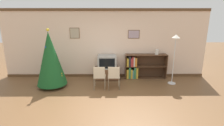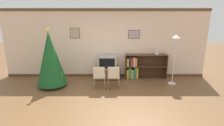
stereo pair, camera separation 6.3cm
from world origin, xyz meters
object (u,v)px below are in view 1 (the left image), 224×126
Objects in this scene: folding_chair_right at (114,76)px; vase at (157,52)px; tv_console at (107,73)px; standing_lamp at (175,47)px; bookshelf at (138,67)px; christmas_tree at (50,59)px; folding_chair_left at (99,76)px; television at (107,62)px.

folding_chair_right is 2.10m from vase.
standing_lamp reaches higher than tv_console.
bookshelf is 0.92m from vase.
folding_chair_left is at bearing -9.39° from christmas_tree.
folding_chair_right is at bearing 0.00° from folding_chair_left.
tv_console is 0.48m from television.
folding_chair_left is 0.48m from folding_chair_right.
folding_chair_right is at bearing -131.84° from bookshelf.
vase reaches higher than television.
tv_console is 1.27m from bookshelf.
christmas_tree reaches higher than folding_chair_right.
christmas_tree reaches higher than bookshelf.
television is at bearing -175.09° from bookshelf.
christmas_tree is 2.48× the size of folding_chair_right.
television is 0.39× the size of standing_lamp.
christmas_tree is 4.34m from standing_lamp.
standing_lamp is at bearing 10.74° from folding_chair_left.
standing_lamp reaches higher than vase.
vase is (1.93, 0.08, 0.84)m from tv_console.
television is at bearing 76.50° from folding_chair_left.
television is 3.39× the size of vase.
vase is at bearing 11.99° from christmas_tree.
bookshelf reaches higher than television.
christmas_tree reaches higher than vase.
television is at bearing 168.02° from standing_lamp.
bookshelf is at bearing 151.99° from standing_lamp.
christmas_tree reaches higher than television.
standing_lamp is at bearing 13.07° from folding_chair_right.
tv_console is 1.35× the size of television.
bookshelf is (1.24, 0.11, -0.25)m from television.
bookshelf is at bearing 36.95° from folding_chair_left.
tv_console is at bearing -177.50° from vase.
tv_console is 0.53× the size of standing_lamp.
folding_chair_left is at bearing 180.00° from folding_chair_right.
folding_chair_left is 0.50× the size of bookshelf.
christmas_tree is 9.71× the size of vase.
television is 0.87× the size of folding_chair_left.
television is 1.06m from folding_chair_right.
television is 1.06m from folding_chair_left.
folding_chair_right reaches higher than tv_console.
standing_lamp is at bearing -11.98° from television.
television is at bearing 20.81° from christmas_tree.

